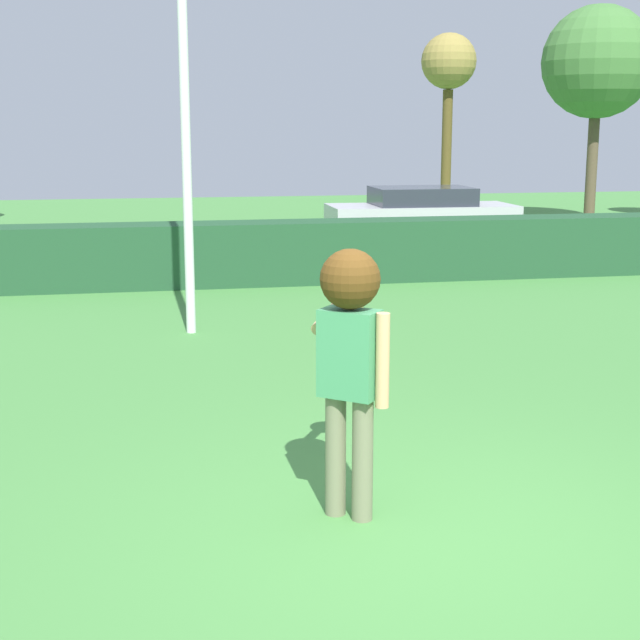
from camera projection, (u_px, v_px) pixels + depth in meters
ground_plane at (414, 535)px, 6.01m from camera, size 60.00×60.00×0.00m
person at (350, 342)px, 6.06m from camera, size 0.46×0.84×1.82m
frisbee at (355, 314)px, 6.93m from camera, size 0.27×0.27×0.07m
lamppost at (184, 65)px, 11.28m from camera, size 0.24×0.24×5.99m
hedge_row at (240, 253)px, 15.54m from camera, size 29.78×0.90×1.03m
parked_car_silver at (421, 212)px, 21.19m from camera, size 4.24×1.87×1.25m
birch_tree at (598, 63)px, 24.65m from camera, size 2.95×2.95×5.74m
maple_tree at (449, 69)px, 24.73m from camera, size 1.46×1.46×5.02m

